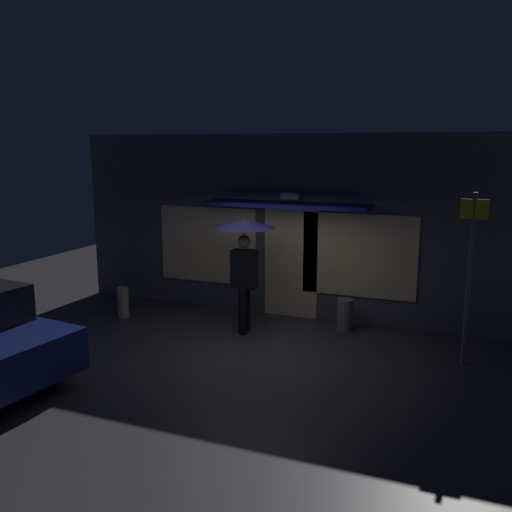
% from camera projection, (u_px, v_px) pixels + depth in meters
% --- Properties ---
extents(ground_plane, '(18.00, 18.00, 0.00)m').
position_uv_depth(ground_plane, '(249.00, 352.00, 9.31)').
color(ground_plane, '#38353A').
extents(building_facade, '(9.53, 1.00, 3.64)m').
position_uv_depth(building_facade, '(293.00, 227.00, 11.08)').
color(building_facade, '#4C4C56').
rests_on(building_facade, ground).
extents(person_with_umbrella, '(1.12, 1.12, 2.12)m').
position_uv_depth(person_with_umbrella, '(244.00, 247.00, 9.95)').
color(person_with_umbrella, black).
rests_on(person_with_umbrella, ground).
extents(street_sign_post, '(0.40, 0.07, 2.72)m').
position_uv_depth(street_sign_post, '(470.00, 270.00, 8.48)').
color(street_sign_post, '#595B60').
rests_on(street_sign_post, ground).
extents(sidewalk_bollard, '(0.29, 0.29, 0.61)m').
position_uv_depth(sidewalk_bollard, '(345.00, 315.00, 10.31)').
color(sidewalk_bollard, slate).
rests_on(sidewalk_bollard, ground).
extents(sidewalk_bollard_2, '(0.23, 0.23, 0.62)m').
position_uv_depth(sidewalk_bollard_2, '(123.00, 302.00, 11.14)').
color(sidewalk_bollard_2, '#B2A899').
rests_on(sidewalk_bollard_2, ground).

